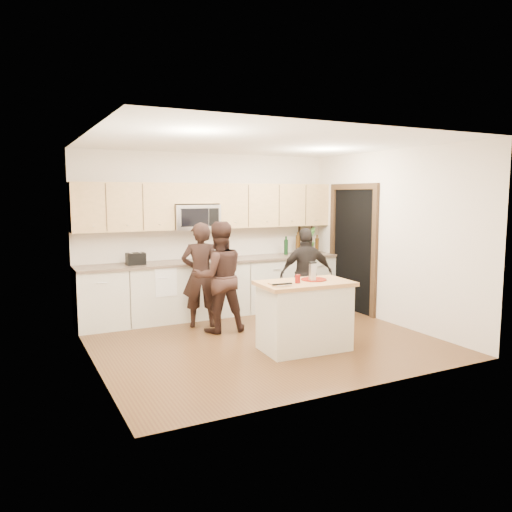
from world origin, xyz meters
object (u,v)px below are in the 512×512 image
woman_center (219,277)px  woman_left (201,275)px  island (304,315)px  woman_right (306,274)px  toaster (136,259)px

woman_center → woman_left: bearing=-62.8°
woman_left → woman_center: 0.40m
island → woman_center: size_ratio=0.76×
island → woman_right: size_ratio=0.83×
toaster → woman_left: 1.05m
island → toaster: (-1.64, 2.27, 0.58)m
woman_left → woman_center: (0.14, -0.38, 0.01)m
island → woman_right: 1.61m
island → toaster: size_ratio=4.43×
island → woman_center: (-0.65, 1.31, 0.36)m
island → woman_center: 1.51m
woman_center → island: bearing=123.4°
toaster → woman_center: bearing=-44.3°
island → woman_left: bearing=118.3°
toaster → island: bearing=-54.2°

